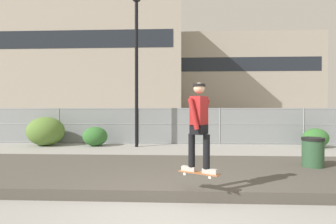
{
  "coord_description": "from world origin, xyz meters",
  "views": [
    {
      "loc": [
        0.11,
        -4.76,
        1.84
      ],
      "look_at": [
        -0.28,
        3.45,
        1.72
      ],
      "focal_mm": 28.86,
      "sensor_mm": 36.0,
      "label": 1
    }
  ],
  "objects_px": {
    "shrub_left": "(46,131)",
    "shrub_right": "(316,138)",
    "skater": "(199,122)",
    "street_lamp": "(137,53)",
    "shrub_center": "(95,136)",
    "skateboard": "(199,173)",
    "trash_bin": "(313,156)",
    "parked_car_near": "(145,123)"
  },
  "relations": [
    {
      "from": "shrub_left",
      "to": "shrub_right",
      "type": "height_order",
      "value": "shrub_left"
    },
    {
      "from": "skater",
      "to": "street_lamp",
      "type": "bearing_deg",
      "value": 107.94
    },
    {
      "from": "shrub_center",
      "to": "shrub_right",
      "type": "distance_m",
      "value": 10.45
    },
    {
      "from": "skateboard",
      "to": "shrub_left",
      "type": "distance_m",
      "value": 10.43
    },
    {
      "from": "skateboard",
      "to": "trash_bin",
      "type": "height_order",
      "value": "trash_bin"
    },
    {
      "from": "shrub_right",
      "to": "parked_car_near",
      "type": "bearing_deg",
      "value": 151.52
    },
    {
      "from": "skater",
      "to": "street_lamp",
      "type": "xyz_separation_m",
      "value": [
        -2.45,
        7.57,
        2.87
      ]
    },
    {
      "from": "skater",
      "to": "shrub_center",
      "type": "bearing_deg",
      "value": 120.26
    },
    {
      "from": "trash_bin",
      "to": "street_lamp",
      "type": "bearing_deg",
      "value": 138.1
    },
    {
      "from": "parked_car_near",
      "to": "shrub_center",
      "type": "xyz_separation_m",
      "value": [
        -1.8,
        -4.64,
        -0.37
      ]
    },
    {
      "from": "shrub_left",
      "to": "skateboard",
      "type": "bearing_deg",
      "value": -47.99
    },
    {
      "from": "skater",
      "to": "shrub_center",
      "type": "xyz_separation_m",
      "value": [
        -4.52,
        7.75,
        -1.12
      ]
    },
    {
      "from": "parked_car_near",
      "to": "street_lamp",
      "type": "bearing_deg",
      "value": -86.81
    },
    {
      "from": "shrub_center",
      "to": "street_lamp",
      "type": "bearing_deg",
      "value": -4.96
    },
    {
      "from": "skater",
      "to": "shrub_center",
      "type": "distance_m",
      "value": 9.04
    },
    {
      "from": "skateboard",
      "to": "shrub_left",
      "type": "height_order",
      "value": "shrub_left"
    },
    {
      "from": "shrub_right",
      "to": "trash_bin",
      "type": "xyz_separation_m",
      "value": [
        -2.64,
        -5.28,
        0.07
      ]
    },
    {
      "from": "skateboard",
      "to": "shrub_right",
      "type": "height_order",
      "value": "shrub_right"
    },
    {
      "from": "parked_car_near",
      "to": "shrub_right",
      "type": "height_order",
      "value": "parked_car_near"
    },
    {
      "from": "parked_car_near",
      "to": "shrub_center",
      "type": "height_order",
      "value": "parked_car_near"
    },
    {
      "from": "trash_bin",
      "to": "skateboard",
      "type": "bearing_deg",
      "value": -143.61
    },
    {
      "from": "shrub_center",
      "to": "trash_bin",
      "type": "xyz_separation_m",
      "value": [
        7.8,
        -5.33,
        0.05
      ]
    },
    {
      "from": "shrub_center",
      "to": "parked_car_near",
      "type": "bearing_deg",
      "value": 68.81
    },
    {
      "from": "skateboard",
      "to": "shrub_right",
      "type": "distance_m",
      "value": 9.72
    },
    {
      "from": "shrub_right",
      "to": "skater",
      "type": "bearing_deg",
      "value": -127.6
    },
    {
      "from": "street_lamp",
      "to": "shrub_left",
      "type": "bearing_deg",
      "value": 177.74
    },
    {
      "from": "shrub_center",
      "to": "skater",
      "type": "bearing_deg",
      "value": -59.74
    },
    {
      "from": "shrub_right",
      "to": "trash_bin",
      "type": "height_order",
      "value": "trash_bin"
    },
    {
      "from": "skater",
      "to": "shrub_left",
      "type": "relative_size",
      "value": 0.94
    },
    {
      "from": "parked_car_near",
      "to": "shrub_center",
      "type": "relative_size",
      "value": 3.74
    },
    {
      "from": "skateboard",
      "to": "skater",
      "type": "distance_m",
      "value": 0.98
    },
    {
      "from": "shrub_left",
      "to": "shrub_right",
      "type": "xyz_separation_m",
      "value": [
        12.91,
        -0.05,
        -0.26
      ]
    },
    {
      "from": "shrub_center",
      "to": "trash_bin",
      "type": "bearing_deg",
      "value": -34.31
    },
    {
      "from": "skater",
      "to": "parked_car_near",
      "type": "relative_size",
      "value": 0.38
    },
    {
      "from": "skateboard",
      "to": "street_lamp",
      "type": "bearing_deg",
      "value": 107.94
    },
    {
      "from": "skateboard",
      "to": "trash_bin",
      "type": "bearing_deg",
      "value": 36.39
    },
    {
      "from": "trash_bin",
      "to": "shrub_left",
      "type": "bearing_deg",
      "value": 152.57
    },
    {
      "from": "trash_bin",
      "to": "skater",
      "type": "bearing_deg",
      "value": -143.61
    },
    {
      "from": "skater",
      "to": "trash_bin",
      "type": "xyz_separation_m",
      "value": [
        3.29,
        2.42,
        -1.06
      ]
    },
    {
      "from": "skater",
      "to": "street_lamp",
      "type": "relative_size",
      "value": 0.24
    },
    {
      "from": "street_lamp",
      "to": "trash_bin",
      "type": "height_order",
      "value": "street_lamp"
    },
    {
      "from": "skateboard",
      "to": "trash_bin",
      "type": "xyz_separation_m",
      "value": [
        3.29,
        2.42,
        -0.08
      ]
    }
  ]
}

